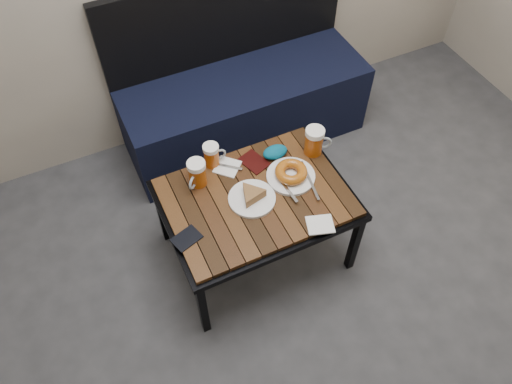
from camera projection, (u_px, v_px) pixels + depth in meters
name	position (u px, v px, depth m)	size (l,w,h in m)	color
bench	(243.00, 101.00, 2.91)	(1.40, 0.50, 0.95)	black
cafe_table	(256.00, 202.00, 2.26)	(0.84, 0.62, 0.47)	black
beer_mug_left	(197.00, 173.00, 2.22)	(0.12, 0.12, 0.13)	#9E430C
beer_mug_centre	(212.00, 155.00, 2.30)	(0.11, 0.07, 0.12)	#9E430C
beer_mug_right	(315.00, 141.00, 2.34)	(0.14, 0.11, 0.14)	#9E430C
plate_pie	(252.00, 196.00, 2.20)	(0.21, 0.21, 0.06)	white
plate_bagel	(291.00, 174.00, 2.27)	(0.22, 0.29, 0.06)	white
napkin_left	(227.00, 167.00, 2.33)	(0.15, 0.15, 0.01)	white
napkin_right	(320.00, 225.00, 2.13)	(0.14, 0.13, 0.01)	white
passport_navy	(187.00, 238.00, 2.09)	(0.08, 0.12, 0.01)	black
passport_burgundy	(254.00, 162.00, 2.35)	(0.10, 0.13, 0.01)	black
knit_pouch	(275.00, 152.00, 2.36)	(0.12, 0.08, 0.05)	navy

